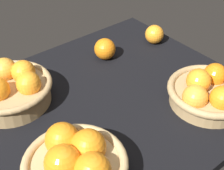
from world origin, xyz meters
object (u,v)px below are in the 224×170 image
object	(u,v)px
basket_near_right	(9,88)
basket_far_left	(210,92)
loose_orange_front_gap	(105,49)
basket_far_right	(76,164)
loose_orange_back_gap	(154,34)

from	to	relation	value
basket_near_right	basket_far_left	distance (cm)	57.95
basket_near_right	loose_orange_front_gap	xyz separation A→B (cm)	(-35.90, -1.16, -1.22)
basket_far_left	basket_near_right	bearing A→B (deg)	-39.97
basket_near_right	loose_orange_front_gap	size ratio (longest dim) A/B	3.34
basket_far_right	loose_orange_back_gap	xyz separation A→B (cm)	(-57.60, -33.20, -1.78)
basket_near_right	basket_far_left	world-z (taller)	basket_near_right
basket_near_right	basket_far_right	size ratio (longest dim) A/B	1.04
basket_near_right	basket_far_left	xyz separation A→B (cm)	(-44.41, 37.22, -0.67)
loose_orange_front_gap	basket_near_right	bearing A→B (deg)	1.85
basket_near_right	loose_orange_back_gap	bearing A→B (deg)	178.00
basket_far_left	loose_orange_back_gap	world-z (taller)	basket_far_left
basket_far_right	loose_orange_back_gap	distance (cm)	66.51
loose_orange_back_gap	basket_far_right	bearing A→B (deg)	29.95
basket_far_left	basket_far_right	distance (cm)	45.18
basket_far_left	loose_orange_back_gap	xyz separation A→B (cm)	(-12.48, -35.23, -0.79)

